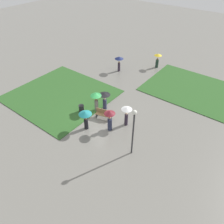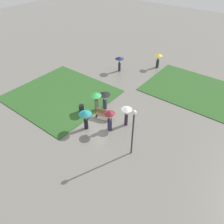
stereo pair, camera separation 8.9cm
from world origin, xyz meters
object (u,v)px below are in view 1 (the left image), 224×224
(trash_bin, at_px, (81,109))
(crowd_person_black, at_px, (105,98))
(crowd_person_teal, at_px, (85,117))
(lamp_post, at_px, (133,127))
(crowd_person_green, at_px, (96,98))
(lone_walker_far_path, at_px, (158,59))
(lone_walker_mid_plaza, at_px, (119,60))
(park_bench, at_px, (104,114))
(crowd_person_white, at_px, (127,113))
(crowd_person_maroon, at_px, (110,118))

(trash_bin, xyz_separation_m, crowd_person_black, (1.39, 1.74, 0.87))
(crowd_person_teal, bearing_deg, lamp_post, -176.77)
(lamp_post, bearing_deg, crowd_person_green, 156.39)
(lone_walker_far_path, xyz_separation_m, lone_walker_mid_plaza, (-3.24, -3.72, 0.23))
(trash_bin, distance_m, lone_walker_far_path, 12.65)
(lamp_post, distance_m, trash_bin, 6.98)
(park_bench, bearing_deg, crowd_person_teal, -114.72)
(trash_bin, bearing_deg, crowd_person_green, 49.46)
(crowd_person_teal, distance_m, crowd_person_green, 2.64)
(crowd_person_black, relative_size, lone_walker_far_path, 1.01)
(crowd_person_white, bearing_deg, crowd_person_black, 142.29)
(crowd_person_green, bearing_deg, crowd_person_black, 60.68)
(crowd_person_black, bearing_deg, lone_walker_mid_plaza, 174.44)
(crowd_person_black, xyz_separation_m, crowd_person_white, (2.91, -0.66, 0.07))
(crowd_person_white, distance_m, lone_walker_far_path, 11.92)
(park_bench, distance_m, crowd_person_green, 1.67)
(crowd_person_maroon, distance_m, lone_walker_far_path, 13.09)
(crowd_person_maroon, bearing_deg, lone_walker_far_path, 167.23)
(lamp_post, xyz_separation_m, crowd_person_white, (-2.17, 2.42, -1.31))
(trash_bin, relative_size, crowd_person_green, 0.41)
(crowd_person_black, distance_m, crowd_person_green, 0.82)
(lamp_post, bearing_deg, lone_walker_mid_plaza, 130.05)
(crowd_person_green, relative_size, lone_walker_mid_plaza, 1.04)
(trash_bin, height_order, lone_walker_far_path, lone_walker_far_path)
(trash_bin, xyz_separation_m, crowd_person_teal, (1.88, -1.38, 0.89))
(park_bench, xyz_separation_m, crowd_person_green, (-1.29, 0.48, 0.94))
(trash_bin, relative_size, crowd_person_white, 0.42)
(crowd_person_black, xyz_separation_m, lone_walker_mid_plaza, (-3.50, 7.12, 0.15))
(lone_walker_far_path, bearing_deg, lamp_post, 122.14)
(crowd_person_black, bearing_deg, lone_walker_far_path, 149.64)
(crowd_person_green, height_order, lone_walker_far_path, crowd_person_green)
(park_bench, height_order, lamp_post, lamp_post)
(crowd_person_teal, distance_m, crowd_person_white, 3.45)
(crowd_person_maroon, bearing_deg, crowd_person_black, -156.45)
(crowd_person_maroon, xyz_separation_m, crowd_person_black, (-2.17, 2.02, -0.04))
(crowd_person_black, relative_size, lone_walker_mid_plaza, 0.97)
(park_bench, height_order, crowd_person_white, crowd_person_white)
(crowd_person_white, bearing_deg, crowd_person_green, 155.11)
(lamp_post, bearing_deg, crowd_person_white, 131.82)
(trash_bin, bearing_deg, crowd_person_teal, -36.18)
(crowd_person_teal, xyz_separation_m, crowd_person_white, (2.42, 2.46, 0.05))
(crowd_person_maroon, xyz_separation_m, lone_walker_mid_plaza, (-5.67, 9.14, 0.11))
(crowd_person_black, height_order, lone_walker_mid_plaza, lone_walker_mid_plaza)
(lamp_post, height_order, lone_walker_mid_plaza, lamp_post)
(crowd_person_black, distance_m, lone_walker_mid_plaza, 7.93)
(trash_bin, distance_m, crowd_person_maroon, 3.69)
(trash_bin, distance_m, lone_walker_mid_plaza, 9.16)
(lamp_post, bearing_deg, trash_bin, 168.28)
(lone_walker_mid_plaza, bearing_deg, lone_walker_far_path, -143.80)
(crowd_person_green, bearing_deg, lamp_post, -17.73)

